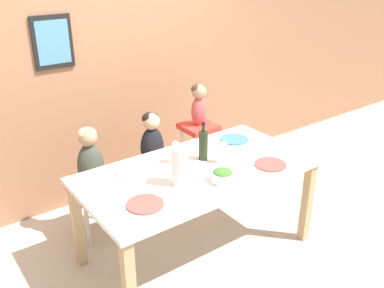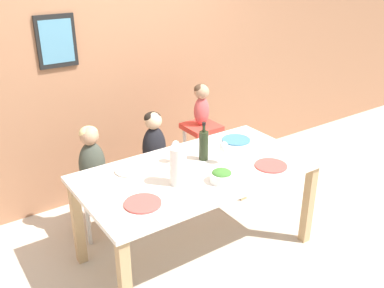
% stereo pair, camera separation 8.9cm
% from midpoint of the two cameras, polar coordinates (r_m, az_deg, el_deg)
% --- Properties ---
extents(ground_plane, '(14.00, 14.00, 0.00)m').
position_cam_midpoint_polar(ground_plane, '(3.62, -0.06, -13.90)').
color(ground_plane, '#BCB2A3').
extents(wall_back, '(10.00, 0.09, 2.70)m').
position_cam_midpoint_polar(wall_back, '(4.06, -11.15, 11.28)').
color(wall_back, '#9E6B4C').
rests_on(wall_back, ground_plane).
extents(dining_table, '(1.77, 0.93, 0.75)m').
position_cam_midpoint_polar(dining_table, '(3.25, -0.06, -4.77)').
color(dining_table, silver).
rests_on(dining_table, ground_plane).
extents(chair_far_left, '(0.36, 0.37, 0.45)m').
position_cam_midpoint_polar(chair_far_left, '(3.71, -13.62, -6.58)').
color(chair_far_left, silver).
rests_on(chair_far_left, ground_plane).
extents(chair_far_center, '(0.36, 0.37, 0.45)m').
position_cam_midpoint_polar(chair_far_center, '(3.93, -5.82, -4.14)').
color(chair_far_center, silver).
rests_on(chair_far_center, ground_plane).
extents(chair_right_highchair, '(0.31, 0.31, 0.75)m').
position_cam_midpoint_polar(chair_right_highchair, '(4.09, 0.26, 0.19)').
color(chair_right_highchair, silver).
rests_on(chair_right_highchair, ground_plane).
extents(person_child_left, '(0.22, 0.17, 0.52)m').
position_cam_midpoint_polar(person_child_left, '(3.55, -14.17, -1.71)').
color(person_child_left, '#3D4238').
rests_on(person_child_left, chair_far_left).
extents(person_child_center, '(0.22, 0.17, 0.52)m').
position_cam_midpoint_polar(person_child_center, '(3.77, -6.05, 0.54)').
color(person_child_center, black).
rests_on(person_child_center, chair_far_center).
extents(person_baby_right, '(0.15, 0.14, 0.39)m').
position_cam_midpoint_polar(person_baby_right, '(3.94, 0.26, 5.68)').
color(person_baby_right, '#C64C4C').
rests_on(person_baby_right, chair_right_highchair).
extents(wine_bottle, '(0.07, 0.07, 0.31)m').
position_cam_midpoint_polar(wine_bottle, '(3.30, 0.74, -0.06)').
color(wine_bottle, '#232D19').
rests_on(wine_bottle, dining_table).
extents(paper_towel_roll, '(0.11, 0.11, 0.28)m').
position_cam_midpoint_polar(paper_towel_roll, '(2.95, -2.57, -2.98)').
color(paper_towel_roll, white).
rests_on(paper_towel_roll, dining_table).
extents(wine_glass_near, '(0.07, 0.07, 0.18)m').
position_cam_midpoint_polar(wine_glass_near, '(3.25, 3.45, -0.54)').
color(wine_glass_near, white).
rests_on(wine_glass_near, dining_table).
extents(wine_glass_far, '(0.07, 0.07, 0.18)m').
position_cam_midpoint_polar(wine_glass_far, '(3.25, -3.01, -0.49)').
color(wine_glass_far, white).
rests_on(wine_glass_far, dining_table).
extents(salad_bowl_large, '(0.16, 0.16, 0.09)m').
position_cam_midpoint_polar(salad_bowl_large, '(3.02, 3.27, -4.21)').
color(salad_bowl_large, white).
rests_on(salad_bowl_large, dining_table).
extents(dinner_plate_front_left, '(0.25, 0.25, 0.01)m').
position_cam_midpoint_polar(dinner_plate_front_left, '(2.79, -7.18, -7.98)').
color(dinner_plate_front_left, '#D14C47').
rests_on(dinner_plate_front_left, dining_table).
extents(dinner_plate_back_left, '(0.25, 0.25, 0.01)m').
position_cam_midpoint_polar(dinner_plate_back_left, '(3.21, -8.89, -3.55)').
color(dinner_plate_back_left, silver).
rests_on(dinner_plate_back_left, dining_table).
extents(dinner_plate_back_right, '(0.25, 0.25, 0.01)m').
position_cam_midpoint_polar(dinner_plate_back_right, '(3.70, 4.97, 0.63)').
color(dinner_plate_back_right, teal).
rests_on(dinner_plate_back_right, dining_table).
extents(dinner_plate_front_right, '(0.25, 0.25, 0.01)m').
position_cam_midpoint_polar(dinner_plate_front_right, '(3.31, 9.66, -2.71)').
color(dinner_plate_front_right, '#D14C47').
rests_on(dinner_plate_front_right, dining_table).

